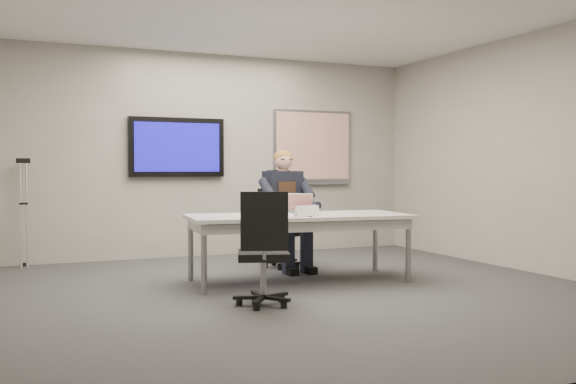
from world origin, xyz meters
name	(u,v)px	position (x,y,z in m)	size (l,w,h in m)	color
floor	(301,293)	(0.00, 0.00, 0.00)	(6.00, 6.00, 0.02)	#39393C
ceiling	(301,2)	(0.00, 0.00, 2.80)	(6.00, 6.00, 0.02)	silver
wall_back	(212,155)	(0.00, 3.00, 1.40)	(6.00, 0.02, 2.80)	#9C958D
wall_front	(533,132)	(0.00, -3.00, 1.40)	(6.00, 0.02, 2.80)	#9C958D
wall_right	(538,152)	(3.00, 0.00, 1.40)	(0.02, 6.00, 2.80)	#9C958D
conference_table	(299,222)	(0.24, 0.58, 0.64)	(2.42, 1.20, 0.72)	silver
tv_display	(177,147)	(-0.50, 2.95, 1.50)	(1.30, 0.09, 0.80)	black
whiteboard	(313,147)	(1.55, 2.97, 1.53)	(1.25, 0.08, 1.10)	gray
office_chair_far	(279,243)	(0.44, 1.60, 0.30)	(0.61, 0.61, 0.97)	black
office_chair_near	(264,270)	(-0.55, -0.43, 0.32)	(0.61, 0.61, 1.01)	black
seated_person	(289,222)	(0.46, 1.35, 0.58)	(0.47, 0.81, 1.43)	#1E2232
crutch	(24,212)	(-2.43, 2.83, 0.68)	(0.18, 0.27, 1.37)	#ACAFB4
laptop	(302,208)	(0.38, 0.78, 0.77)	(0.37, 0.39, 0.22)	#A7A7A9
name_tent	(307,211)	(0.21, 0.30, 0.77)	(0.28, 0.08, 0.11)	white
pen	(310,216)	(0.20, 0.22, 0.73)	(0.01, 0.01, 0.15)	black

